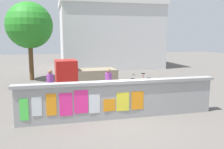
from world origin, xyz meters
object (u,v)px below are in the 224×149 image
at_px(bicycle_near, 141,83).
at_px(bicycle_far, 48,103).
at_px(auto_rickshaw_truck, 83,75).
at_px(person_walking, 108,81).
at_px(tree_roadside, 29,26).
at_px(motorcycle, 156,88).
at_px(person_bystander, 50,83).

distance_m(bicycle_near, bicycle_far, 6.58).
height_order(auto_rickshaw_truck, bicycle_far, auto_rickshaw_truck).
xyz_separation_m(person_walking, tree_roadside, (-4.24, 6.99, 3.01)).
distance_m(motorcycle, tree_roadside, 10.33).
height_order(auto_rickshaw_truck, bicycle_near, auto_rickshaw_truck).
relative_size(bicycle_far, person_bystander, 1.03).
relative_size(person_walking, person_bystander, 1.00).
bearing_deg(person_walking, bicycle_near, 41.66).
bearing_deg(auto_rickshaw_truck, person_bystander, -128.28).
height_order(motorcycle, person_walking, person_walking).
height_order(person_walking, tree_roadside, tree_roadside).
bearing_deg(bicycle_far, person_walking, 21.94).
bearing_deg(person_bystander, auto_rickshaw_truck, 51.72).
bearing_deg(auto_rickshaw_truck, person_walking, -70.05).
relative_size(auto_rickshaw_truck, motorcycle, 1.93).
distance_m(person_walking, tree_roadside, 8.71).
bearing_deg(bicycle_far, person_bystander, 85.24).
xyz_separation_m(motorcycle, bicycle_near, (-0.03, 2.19, -0.10)).
xyz_separation_m(bicycle_near, person_bystander, (-5.44, -2.02, 0.62)).
relative_size(bicycle_near, tree_roadside, 0.30).
bearing_deg(person_walking, motorcycle, 2.69).
distance_m(bicycle_near, tree_roadside, 9.05).
bearing_deg(bicycle_far, tree_roadside, 98.90).
bearing_deg(bicycle_near, person_walking, -138.34).
bearing_deg(person_walking, person_bystander, 173.92).
xyz_separation_m(bicycle_far, tree_roadside, (-1.28, 8.18, 3.63)).
bearing_deg(person_bystander, motorcycle, -1.87).
bearing_deg(person_bystander, bicycle_near, 20.33).
bearing_deg(tree_roadside, bicycle_far, -81.10).
distance_m(auto_rickshaw_truck, person_walking, 2.84).
distance_m(motorcycle, person_bystander, 5.49).
bearing_deg(auto_rickshaw_truck, bicycle_near, -5.58).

